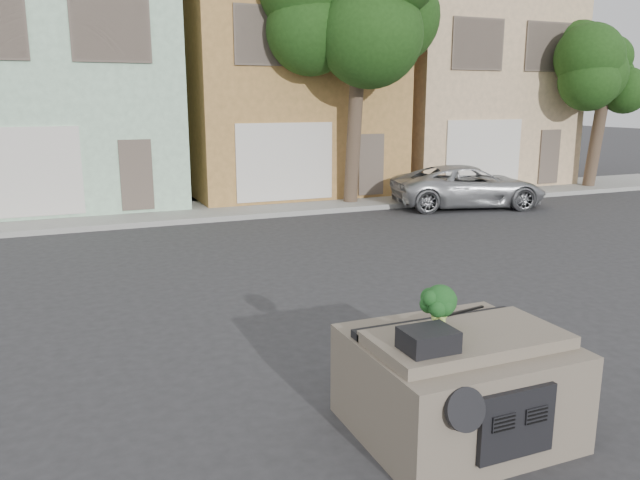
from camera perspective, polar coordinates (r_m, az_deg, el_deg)
ground_plane at (r=9.27m, az=1.43°, el=-8.47°), size 120.00×120.00×0.00m
sidewalk at (r=19.01m, az=-11.61°, el=2.55°), size 40.00×3.00×0.15m
townhouse_mint at (r=22.39m, az=-23.18°, el=12.83°), size 7.20×8.20×7.55m
townhouse_tan at (r=23.63m, az=-4.18°, el=13.73°), size 7.20×8.20×7.55m
townhouse_beige at (r=26.97m, az=11.53°, el=13.39°), size 7.20×8.20×7.55m
silver_pickup at (r=20.41m, az=13.32°, el=2.94°), size 5.17×3.29×1.33m
tree_near at (r=19.66m, az=3.21°, el=15.34°), size 4.40×4.00×8.50m
tree_far at (r=25.63m, az=24.13°, el=10.87°), size 3.20×3.00×6.00m
car_dashboard at (r=6.65m, az=12.31°, el=-12.43°), size 2.00×1.80×1.12m
instrument_hump at (r=5.82m, az=9.86°, el=-8.97°), size 0.48×0.38×0.20m
wiper_arm at (r=6.88m, az=12.66°, el=-6.45°), size 0.69×0.15×0.02m
broccoli at (r=6.27m, az=10.91°, el=-6.06°), size 0.55×0.55×0.48m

